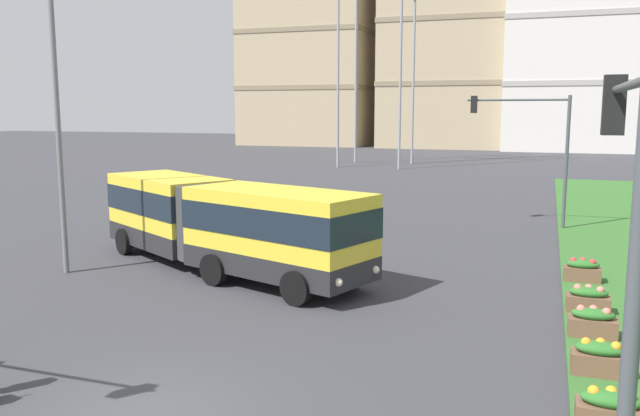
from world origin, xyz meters
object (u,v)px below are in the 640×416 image
flower_planter_1 (600,358)px  streetlight_left (57,108)px  flower_planter_0 (610,410)px  flower_planter_4 (582,270)px  traffic_light_near_right (623,239)px  flower_planter_2 (593,322)px  traffic_light_far_right (533,137)px  articulated_bus (221,223)px  car_silver_hatch (277,205)px  flower_planter_3 (588,299)px

flower_planter_1 → streetlight_left: (-16.34, 3.46, 5.07)m
flower_planter_0 → flower_planter_4: (0.00, 10.24, 0.00)m
flower_planter_0 → traffic_light_near_right: size_ratio=0.19×
flower_planter_2 → traffic_light_far_right: traffic_light_far_right is taller
articulated_bus → car_silver_hatch: articulated_bus is taller
flower_planter_3 → flower_planter_4: size_ratio=1.00×
car_silver_hatch → traffic_light_far_right: traffic_light_far_right is taller
flower_planter_3 → traffic_light_near_right: (-0.40, -10.66, 3.62)m
traffic_light_far_right → streetlight_left: streetlight_left is taller
flower_planter_3 → flower_planter_4: (0.00, 3.37, 0.00)m
articulated_bus → flower_planter_1: size_ratio=10.62×
flower_planter_1 → flower_planter_2: (0.00, 2.39, 0.00)m
traffic_light_far_right → streetlight_left: size_ratio=0.60×
flower_planter_1 → traffic_light_far_right: (-1.90, 17.52, 3.80)m
articulated_bus → car_silver_hatch: size_ratio=2.57×
flower_planter_1 → flower_planter_4: same height
articulated_bus → flower_planter_4: articulated_bus is taller
flower_planter_3 → traffic_light_near_right: bearing=-92.1°
flower_planter_2 → flower_planter_0: bearing=-90.0°
flower_planter_2 → traffic_light_near_right: bearing=-92.6°
flower_planter_4 → traffic_light_near_right: size_ratio=0.19×
flower_planter_2 → traffic_light_near_right: 9.40m
flower_planter_3 → streetlight_left: streetlight_left is taller
flower_planter_2 → traffic_light_near_right: traffic_light_near_right is taller
traffic_light_near_right → flower_planter_2: bearing=87.4°
traffic_light_near_right → flower_planter_3: bearing=87.9°
articulated_bus → flower_planter_1: 12.83m
traffic_light_far_right → traffic_light_near_right: bearing=-86.4°
articulated_bus → flower_planter_1: (11.53, -5.50, -1.23)m
flower_planter_2 → flower_planter_4: 5.37m
articulated_bus → flower_planter_4: size_ratio=10.62×
articulated_bus → streetlight_left: streetlight_left is taller
flower_planter_4 → car_silver_hatch: bearing=150.2°
articulated_bus → flower_planter_3: 11.65m
flower_planter_0 → flower_planter_1: size_ratio=1.00×
flower_planter_2 → streetlight_left: (-16.34, 1.07, 5.07)m
flower_planter_4 → flower_planter_0: bearing=-90.0°
streetlight_left → car_silver_hatch: bearing=78.7°
articulated_bus → streetlight_left: (-4.81, -2.04, 3.84)m
flower_planter_4 → flower_planter_2: bearing=-90.0°
flower_planter_0 → flower_planter_2: (0.00, 4.87, 0.00)m
car_silver_hatch → traffic_light_far_right: (11.97, 1.80, 3.47)m
flower_planter_1 → flower_planter_3: bearing=90.0°
flower_planter_4 → articulated_bus: bearing=-168.9°
flower_planter_4 → traffic_light_far_right: bearing=101.0°
articulated_bus → car_silver_hatch: bearing=102.9°
car_silver_hatch → streetlight_left: streetlight_left is taller
flower_planter_2 → flower_planter_3: size_ratio=1.00×
flower_planter_1 → streetlight_left: bearing=168.0°
articulated_bus → traffic_light_far_right: (9.63, 12.02, 2.57)m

